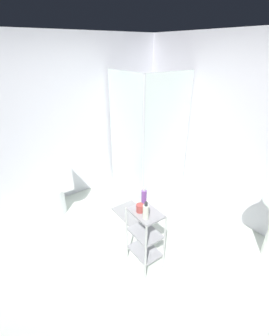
# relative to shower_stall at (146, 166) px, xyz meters

# --- Properties ---
(ground_plane) EXTENTS (4.20, 4.20, 0.02)m
(ground_plane) POSITION_rel_shower_stall_xyz_m (1.20, -1.23, -0.47)
(ground_plane) COLOR silver
(wall_back) EXTENTS (4.20, 0.14, 2.50)m
(wall_back) POSITION_rel_shower_stall_xyz_m (1.21, 0.62, 0.79)
(wall_back) COLOR silver
(wall_back) RESTS_ON ground_plane
(wall_left) EXTENTS (0.10, 4.20, 2.50)m
(wall_left) POSITION_rel_shower_stall_xyz_m (-0.65, -1.23, 0.79)
(wall_left) COLOR silver
(wall_left) RESTS_ON ground_plane
(shower_stall) EXTENTS (0.92, 0.92, 2.00)m
(shower_stall) POSITION_rel_shower_stall_xyz_m (0.00, 0.00, 0.00)
(shower_stall) COLOR white
(shower_stall) RESTS_ON ground_plane
(toilet) EXTENTS (0.37, 0.49, 0.76)m
(toilet) POSITION_rel_shower_stall_xyz_m (-0.28, -1.52, -0.15)
(toilet) COLOR white
(toilet) RESTS_ON ground_plane
(storage_cart) EXTENTS (0.38, 0.28, 0.74)m
(storage_cart) POSITION_rel_shower_stall_xyz_m (1.28, -1.02, -0.03)
(storage_cart) COLOR silver
(storage_cart) RESTS_ON ground_plane
(conditioner_bottle_purple) EXTENTS (0.06, 0.06, 0.22)m
(conditioner_bottle_purple) POSITION_rel_shower_stall_xyz_m (1.16, -0.95, 0.37)
(conditioner_bottle_purple) COLOR #824CA3
(conditioner_bottle_purple) RESTS_ON storage_cart
(lotion_bottle_white) EXTENTS (0.06, 0.06, 0.20)m
(lotion_bottle_white) POSITION_rel_shower_stall_xyz_m (1.36, -1.08, 0.36)
(lotion_bottle_white) COLOR white
(lotion_bottle_white) RESTS_ON storage_cart
(rinse_cup) EXTENTS (0.08, 0.08, 0.09)m
(rinse_cup) POSITION_rel_shower_stall_xyz_m (1.24, -1.06, 0.32)
(rinse_cup) COLOR #B24742
(rinse_cup) RESTS_ON storage_cart
(bath_mat) EXTENTS (0.60, 0.40, 0.02)m
(bath_mat) POSITION_rel_shower_stall_xyz_m (0.46, -0.62, -0.45)
(bath_mat) COLOR gray
(bath_mat) RESTS_ON ground_plane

